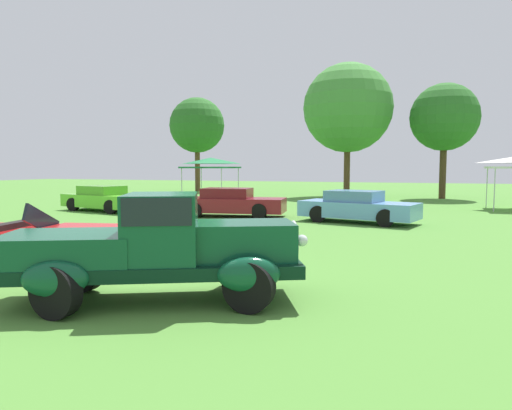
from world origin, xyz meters
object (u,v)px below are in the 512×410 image
Objects in this scene: neighbor_convertible at (37,240)px; feature_pickup_truck at (157,247)px; show_car_burgundy at (230,203)px; canopy_tent_left_field at (211,162)px; show_car_lime at (104,199)px; show_car_skyblue at (357,207)px.

feature_pickup_truck is at bearing -19.25° from neighbor_convertible.
feature_pickup_truck is 1.05× the size of neighbor_convertible.
canopy_tent_left_field is (-4.72, 7.99, 1.82)m from show_car_burgundy.
show_car_lime is at bearing 178.15° from show_car_burgundy.
feature_pickup_truck reaches higher than show_car_lime.
feature_pickup_truck is at bearing -72.20° from show_car_burgundy.
feature_pickup_truck is at bearing -66.81° from canopy_tent_left_field.
canopy_tent_left_field is at bearing 75.55° from show_car_lime.
canopy_tent_left_field reaches higher than show_car_lime.
feature_pickup_truck is 11.80m from show_car_skyblue.
neighbor_convertible is at bearing -89.30° from show_car_burgundy.
feature_pickup_truck is 1.60× the size of canopy_tent_left_field.
neighbor_convertible is 1.52× the size of canopy_tent_left_field.
canopy_tent_left_field is at bearing 120.56° from show_car_burgundy.
canopy_tent_left_field is (-8.59, 20.05, 1.55)m from feature_pickup_truck.
neighbor_convertible is 10.75m from show_car_burgundy.
show_car_burgundy is 9.46m from canopy_tent_left_field.
neighbor_convertible is 0.96× the size of show_car_skyblue.
show_car_lime is 6.73m from show_car_burgundy.
show_car_lime is at bearing -104.45° from canopy_tent_left_field.
show_car_lime is 1.03× the size of show_car_skyblue.
show_car_burgundy is (-3.87, 12.06, -0.27)m from feature_pickup_truck.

